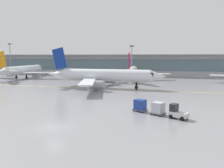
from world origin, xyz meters
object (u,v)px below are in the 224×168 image
(taxiing_regional_jet, at_px, (104,76))
(gate_airplane_1, at_px, (132,71))
(cargo_dolly_lead, at_px, (158,108))
(apron_light_mast_1, at_px, (132,60))
(apron_light_mast_0, at_px, (10,58))
(cargo_dolly_trailing, at_px, (140,105))
(gate_airplane_0, at_px, (23,70))
(baggage_tug, at_px, (177,112))

(taxiing_regional_jet, bearing_deg, gate_airplane_1, 81.59)
(gate_airplane_1, distance_m, cargo_dolly_lead, 52.90)
(cargo_dolly_lead, distance_m, apron_light_mast_1, 64.22)
(gate_airplane_1, height_order, apron_light_mast_1, apron_light_mast_1)
(taxiing_regional_jet, bearing_deg, apron_light_mast_0, 149.30)
(gate_airplane_1, distance_m, cargo_dolly_trailing, 50.78)
(taxiing_regional_jet, bearing_deg, cargo_dolly_trailing, -61.58)
(gate_airplane_0, bearing_deg, cargo_dolly_trailing, -133.96)
(gate_airplane_1, xyz_separation_m, baggage_tug, (13.72, -53.21, -2.19))
(gate_airplane_1, relative_size, taxiing_regional_jet, 0.90)
(taxiing_regional_jet, distance_m, cargo_dolly_lead, 31.23)
(taxiing_regional_jet, relative_size, apron_light_mast_0, 2.31)
(taxiing_regional_jet, height_order, cargo_dolly_lead, taxiing_regional_jet)
(apron_light_mast_1, bearing_deg, gate_airplane_1, -81.41)
(gate_airplane_0, distance_m, taxiing_regional_jet, 44.16)
(gate_airplane_1, xyz_separation_m, apron_light_mast_0, (-61.38, 11.74, 5.10))
(gate_airplane_0, relative_size, baggage_tug, 11.10)
(gate_airplane_0, distance_m, cargo_dolly_trailing, 69.13)
(gate_airplane_1, height_order, taxiing_regional_jet, taxiing_regional_jet)
(gate_airplane_1, height_order, cargo_dolly_lead, gate_airplane_1)
(gate_airplane_0, relative_size, cargo_dolly_lead, 12.54)
(baggage_tug, height_order, cargo_dolly_lead, baggage_tug)
(taxiing_regional_jet, xyz_separation_m, apron_light_mast_0, (-56.85, 36.46, 4.75))
(gate_airplane_0, relative_size, taxiing_regional_jet, 0.95)
(apron_light_mast_0, bearing_deg, baggage_tug, -40.85)
(baggage_tug, bearing_deg, cargo_dolly_lead, 180.00)
(taxiing_regional_jet, bearing_deg, baggage_tug, -55.40)
(cargo_dolly_trailing, bearing_deg, apron_light_mast_1, 128.09)
(gate_airplane_0, bearing_deg, cargo_dolly_lead, -133.40)
(gate_airplane_0, relative_size, apron_light_mast_0, 2.19)
(taxiing_regional_jet, relative_size, cargo_dolly_trailing, 13.24)
(cargo_dolly_lead, bearing_deg, apron_light_mast_1, 130.43)
(apron_light_mast_0, bearing_deg, cargo_dolly_trailing, -41.67)
(cargo_dolly_trailing, distance_m, apron_light_mast_0, 93.28)
(gate_airplane_1, height_order, baggage_tug, gate_airplane_1)
(gate_airplane_0, bearing_deg, apron_light_mast_0, 45.01)
(gate_airplane_0, height_order, cargo_dolly_trailing, gate_airplane_0)
(baggage_tug, bearing_deg, gate_airplane_1, 133.46)
(cargo_dolly_lead, bearing_deg, gate_airplane_0, 168.17)
(gate_airplane_1, bearing_deg, cargo_dolly_trailing, -173.88)
(cargo_dolly_lead, bearing_deg, taxiing_regional_jet, 148.93)
(cargo_dolly_lead, xyz_separation_m, cargo_dolly_trailing, (-2.91, 1.61, 0.00))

